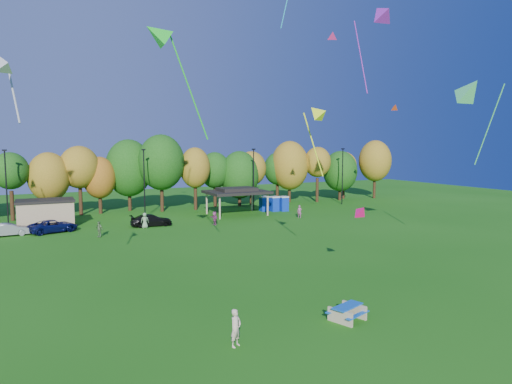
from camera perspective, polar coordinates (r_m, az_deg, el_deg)
name	(u,v)px	position (r m, az deg, el deg)	size (l,w,h in m)	color
ground	(273,328)	(24.96, 2.12, -16.64)	(160.00, 160.00, 0.00)	#19600F
tree_line	(114,172)	(66.70, -17.36, 2.45)	(93.57, 10.55, 11.15)	black
lamp_posts	(144,181)	(61.88, -13.80, 1.37)	(64.50, 0.25, 9.09)	black
utility_building	(46,213)	(58.90, -24.80, -2.42)	(6.30, 4.30, 3.25)	tan
pavilion	(237,192)	(62.82, -2.41, 0.06)	(8.20, 6.20, 3.77)	tan
porta_potties	(274,204)	(66.49, 2.27, -1.47)	(3.75, 2.40, 2.18)	#0E33B7
picnic_table	(347,312)	(26.26, 11.35, -14.45)	(2.35, 2.15, 0.83)	tan
kite_flyer	(236,328)	(22.60, -2.54, -16.61)	(0.66, 0.44, 1.82)	beige
car_b	(9,230)	(54.98, -28.52, -4.15)	(1.44, 4.12, 1.36)	gray
car_c	(53,226)	(55.04, -24.01, -3.91)	(2.34, 5.08, 1.41)	#0C124D
car_d	(151,220)	(55.63, -12.97, -3.46)	(1.97, 4.84, 1.41)	black
far_person_0	(145,220)	(54.33, -13.73, -3.48)	(0.89, 0.58, 1.81)	#779D6B
far_person_2	(299,212)	(60.64, 5.46, -2.45)	(0.60, 0.40, 1.66)	#AA5085
far_person_3	(215,218)	(55.19, -5.20, -3.27)	(1.54, 0.49, 1.66)	#9C4178
far_person_5	(99,229)	(50.46, -19.02, -4.42)	(0.98, 0.41, 1.67)	#618250
kite_3	(361,211)	(32.55, 13.02, -2.33)	(1.07, 1.37, 1.31)	#F40D69
kite_4	(157,35)	(30.30, -12.27, 18.63)	(4.45, 1.76, 7.53)	green
kite_5	(395,107)	(61.94, 16.97, 10.16)	(1.46, 1.60, 1.31)	red
kite_6	(3,64)	(25.21, -29.06, 13.77)	(1.34, 2.10, 3.38)	#AEAEAE
kite_8	(332,36)	(46.65, 9.45, 18.73)	(1.55, 1.67, 1.38)	#D82472
kite_13	(469,90)	(44.48, 25.13, 11.46)	(2.35, 4.91, 8.03)	#47C96D
kite_14	(316,113)	(32.94, 7.50, 9.72)	(2.00, 3.15, 5.42)	#E3FF1A
kite_15	(380,14)	(47.49, 15.27, 20.71)	(2.36, 5.27, 8.74)	purple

